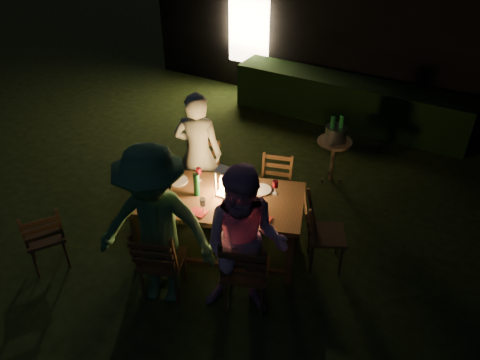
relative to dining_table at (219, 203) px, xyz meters
The scene contains 29 objects.
garden_envelope 6.59m from the dining_table, 84.41° to the left, with size 40.00×40.00×3.20m.
dining_table is the anchor object (origin of this frame).
chair_near_left 0.98m from the dining_table, 100.70° to the right, with size 0.60×0.62×1.01m.
chair_near_right 0.98m from the dining_table, 40.18° to the right, with size 0.61×0.63×1.04m.
chair_far_left 0.98m from the dining_table, 139.67° to the left, with size 0.54×0.57×1.01m.
chair_far_right 1.05m from the dining_table, 73.89° to the left, with size 0.50×0.52×0.89m.
chair_end 1.30m from the dining_table, 19.42° to the left, with size 0.60×0.59×0.96m.
chair_spare 2.03m from the dining_table, 142.42° to the right, with size 0.60×0.59×0.93m.
person_house_side 0.94m from the dining_table, 138.29° to the left, with size 0.61×0.40×1.69m, color beige.
person_opp_right 0.95m from the dining_table, 41.71° to the right, with size 0.84×0.66×1.74m, color #C88AAE.
person_opp_left 0.96m from the dining_table, 99.22° to the right, with size 1.21×0.70×1.87m, color #34693D.
lantern 0.25m from the dining_table, 64.54° to the left, with size 0.16×0.16×0.35m.
plate_far_left 0.60m from the dining_table, behind, with size 0.25×0.25×0.01m, color white.
plate_near_left 0.60m from the dining_table, 138.66° to the right, with size 0.25×0.25×0.01m, color white.
plate_far_right 0.51m from the dining_table, 45.59° to the left, with size 0.25×0.25×0.01m, color white.
plate_near_right 0.51m from the dining_table, ahead, with size 0.25×0.25×0.01m, color white.
wineglass_a 0.44m from the dining_table, 156.51° to the left, with size 0.06×0.06×0.18m, color #59070F, non-canonical shape.
wineglass_b 0.75m from the dining_table, 151.00° to the right, with size 0.06×0.06×0.18m, color #59070F, non-canonical shape.
wineglass_c 0.44m from the dining_table, 23.49° to the right, with size 0.06×0.06×0.18m, color #59070F, non-canonical shape.
wineglass_d 0.67m from the dining_table, 35.72° to the left, with size 0.06×0.06×0.18m, color #59070F, non-canonical shape.
wineglass_e 0.36m from the dining_table, 88.90° to the right, with size 0.06×0.06×0.18m, color silver, non-canonical shape.
bottle_table 0.33m from the dining_table, 160.46° to the right, with size 0.07×0.07×0.28m, color #0F471E.
napkin_left 0.36m from the dining_table, 95.58° to the right, with size 0.18×0.14×0.01m, color red.
napkin_right 0.63m from the dining_table, ahead, with size 0.18×0.14×0.01m, color red.
phone 0.69m from the dining_table, 134.64° to the right, with size 0.14×0.07×0.01m, color black.
side_table 2.23m from the dining_table, 74.20° to the left, with size 0.49×0.49×0.67m.
ice_bucket 2.22m from the dining_table, 74.20° to the left, with size 0.30×0.30×0.22m, color #A5A8AD.
bottle_bucket_a 2.17m from the dining_table, 75.19° to the left, with size 0.07×0.07×0.32m, color #0F471E.
bottle_bucket_b 2.28m from the dining_table, 73.27° to the left, with size 0.07×0.07×0.32m, color #0F471E.
Camera 1 is at (1.71, -3.92, 3.92)m, focal length 35.00 mm.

